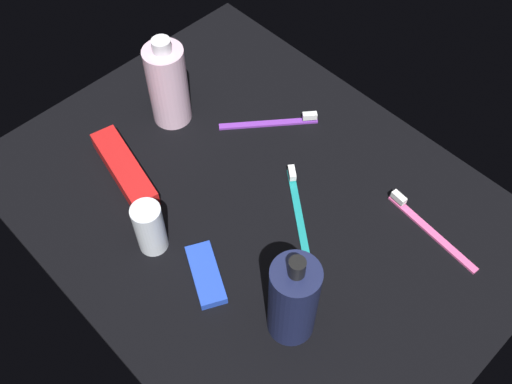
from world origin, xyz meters
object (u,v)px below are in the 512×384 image
at_px(bodywash_bottle, 168,84).
at_px(snack_bar_blue, 206,274).
at_px(toothbrush_purple, 275,122).
at_px(toothbrush_pink, 427,226).
at_px(deodorant_stick, 150,228).
at_px(lotion_bottle, 293,300).
at_px(toothpaste_box_red, 124,169).
at_px(toothbrush_teal, 298,207).

height_order(bodywash_bottle, snack_bar_blue, bodywash_bottle).
bearing_deg(toothbrush_purple, toothbrush_pink, 2.86).
height_order(deodorant_stick, toothbrush_pink, deodorant_stick).
bearing_deg(snack_bar_blue, lotion_bottle, 41.37).
bearing_deg(deodorant_stick, bodywash_bottle, 134.39).
relative_size(toothbrush_pink, toothbrush_purple, 1.22).
distance_m(toothbrush_pink, toothbrush_purple, 0.33).
distance_m(deodorant_stick, toothpaste_box_red, 0.15).
bearing_deg(toothbrush_purple, lotion_bottle, -41.64).
height_order(toothbrush_teal, snack_bar_blue, toothbrush_teal).
bearing_deg(snack_bar_blue, toothbrush_pink, 86.48).
height_order(toothpaste_box_red, snack_bar_blue, toothpaste_box_red).
height_order(lotion_bottle, toothbrush_pink, lotion_bottle).
bearing_deg(deodorant_stick, toothpaste_box_red, 160.21).
xyz_separation_m(deodorant_stick, toothbrush_purple, (-0.05, 0.32, -0.04)).
relative_size(toothbrush_teal, snack_bar_blue, 1.44).
height_order(toothbrush_pink, toothpaste_box_red, toothpaste_box_red).
xyz_separation_m(lotion_bottle, toothbrush_purple, (-0.29, 0.26, -0.07)).
xyz_separation_m(toothbrush_purple, snack_bar_blue, (0.15, -0.29, 0.00)).
relative_size(lotion_bottle, toothpaste_box_red, 1.05).
bearing_deg(toothpaste_box_red, snack_bar_blue, 4.81).
bearing_deg(toothbrush_pink, toothbrush_teal, -144.34).
xyz_separation_m(deodorant_stick, toothbrush_teal, (0.11, 0.21, -0.04)).
height_order(bodywash_bottle, toothbrush_purple, bodywash_bottle).
height_order(toothbrush_purple, snack_bar_blue, toothbrush_purple).
relative_size(bodywash_bottle, toothpaste_box_red, 1.01).
bearing_deg(deodorant_stick, toothbrush_pink, 49.83).
bearing_deg(lotion_bottle, toothpaste_box_red, -178.85).
xyz_separation_m(lotion_bottle, toothpaste_box_red, (-0.38, -0.01, -0.06)).
height_order(toothbrush_teal, toothbrush_purple, same).
height_order(lotion_bottle, snack_bar_blue, lotion_bottle).
bearing_deg(bodywash_bottle, deodorant_stick, -45.61).
relative_size(toothbrush_teal, toothpaste_box_red, 0.85).
bearing_deg(toothbrush_teal, toothpaste_box_red, -147.69).
bearing_deg(toothpaste_box_red, lotion_bottle, 13.00).
bearing_deg(lotion_bottle, toothbrush_teal, 130.83).
xyz_separation_m(toothbrush_teal, toothpaste_box_red, (-0.25, -0.16, 0.01)).
bearing_deg(bodywash_bottle, toothbrush_pink, 16.23).
distance_m(deodorant_stick, toothbrush_purple, 0.32).
height_order(lotion_bottle, toothbrush_teal, lotion_bottle).
bearing_deg(snack_bar_blue, deodorant_stick, -141.55).
distance_m(deodorant_stick, snack_bar_blue, 0.11).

